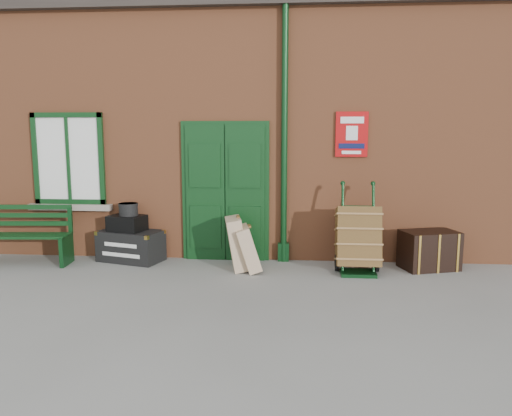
# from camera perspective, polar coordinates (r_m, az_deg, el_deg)

# --- Properties ---
(ground) EXTENTS (80.00, 80.00, 0.00)m
(ground) POSITION_cam_1_polar(r_m,az_deg,el_deg) (6.88, -2.67, -9.00)
(ground) COLOR gray
(ground) RESTS_ON ground
(station_building) EXTENTS (10.30, 4.30, 4.36)m
(station_building) POSITION_cam_1_polar(r_m,az_deg,el_deg) (10.03, -0.21, 9.13)
(station_building) COLOR #A45A35
(station_building) RESTS_ON ground
(bench) EXTENTS (1.59, 0.60, 0.96)m
(bench) POSITION_cam_1_polar(r_m,az_deg,el_deg) (8.79, -25.30, -2.66)
(bench) COLOR #0E3314
(bench) RESTS_ON ground
(houdini_trunk) EXTENTS (1.12, 0.81, 0.50)m
(houdini_trunk) POSITION_cam_1_polar(r_m,az_deg,el_deg) (8.40, -14.10, -4.21)
(houdini_trunk) COLOR black
(houdini_trunk) RESTS_ON ground
(strongbox) EXTENTS (0.64, 0.54, 0.25)m
(strongbox) POSITION_cam_1_polar(r_m,az_deg,el_deg) (8.34, -14.52, -1.68)
(strongbox) COLOR black
(strongbox) RESTS_ON houdini_trunk
(hatbox) EXTENTS (0.37, 0.37, 0.20)m
(hatbox) POSITION_cam_1_polar(r_m,az_deg,el_deg) (8.30, -14.38, -0.15)
(hatbox) COLOR black
(hatbox) RESTS_ON strongbox
(suitcase_back) EXTENTS (0.44, 0.61, 0.81)m
(suitcase_back) POSITION_cam_1_polar(r_m,az_deg,el_deg) (7.64, -2.20, -4.04)
(suitcase_back) COLOR tan
(suitcase_back) RESTS_ON ground
(suitcase_front) EXTENTS (0.48, 0.57, 0.70)m
(suitcase_front) POSITION_cam_1_polar(r_m,az_deg,el_deg) (7.54, -0.92, -4.64)
(suitcase_front) COLOR tan
(suitcase_front) RESTS_ON ground
(porter_trolley) EXTENTS (0.65, 0.70, 1.32)m
(porter_trolley) POSITION_cam_1_polar(r_m,az_deg,el_deg) (7.61, 11.56, -3.44)
(porter_trolley) COLOR black
(porter_trolley) RESTS_ON ground
(dark_trunk) EXTENTS (0.93, 0.74, 0.59)m
(dark_trunk) POSITION_cam_1_polar(r_m,az_deg,el_deg) (8.13, 19.18, -4.55)
(dark_trunk) COLOR black
(dark_trunk) RESTS_ON ground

